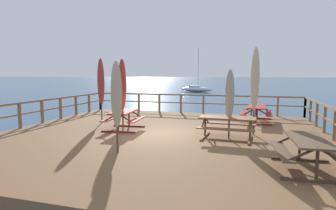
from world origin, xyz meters
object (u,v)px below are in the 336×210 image
at_px(patio_umbrella_tall_mid_left, 101,82).
at_px(patio_umbrella_tall_back_left, 255,80).
at_px(patio_umbrella_short_back, 230,95).
at_px(patio_umbrella_tall_back_right, 122,85).
at_px(patio_umbrella_short_mid, 116,95).
at_px(picnic_table_mid_right, 124,116).
at_px(sailboat_distant, 196,89).
at_px(picnic_table_front_right, 308,147).
at_px(picnic_table_mid_centre, 257,110).
at_px(picnic_table_front_left, 227,123).

bearing_deg(patio_umbrella_tall_mid_left, patio_umbrella_tall_back_left, -6.34).
relative_size(patio_umbrella_short_back, patio_umbrella_tall_back_right, 0.85).
height_order(patio_umbrella_short_back, patio_umbrella_short_mid, patio_umbrella_short_mid).
bearing_deg(patio_umbrella_short_mid, picnic_table_mid_right, 112.29).
relative_size(patio_umbrella_tall_mid_left, sailboat_distant, 0.39).
relative_size(picnic_table_front_right, patio_umbrella_short_mid, 0.74).
bearing_deg(sailboat_distant, picnic_table_mid_centre, -75.01).
distance_m(picnic_table_front_left, patio_umbrella_tall_mid_left, 6.26).
bearing_deg(patio_umbrella_tall_mid_left, picnic_table_mid_right, -35.42).
relative_size(patio_umbrella_short_back, patio_umbrella_short_mid, 0.93).
relative_size(patio_umbrella_tall_back_left, sailboat_distant, 0.42).
distance_m(patio_umbrella_short_back, patio_umbrella_tall_back_left, 1.30).
height_order(picnic_table_front_right, sailboat_distant, sailboat_distant).
height_order(picnic_table_mid_right, sailboat_distant, sailboat_distant).
relative_size(picnic_table_front_left, picnic_table_front_right, 1.03).
bearing_deg(picnic_table_front_right, patio_umbrella_short_back, 125.11).
distance_m(picnic_table_mid_right, sailboat_distant, 38.99).
relative_size(patio_umbrella_short_mid, patio_umbrella_tall_back_right, 0.92).
bearing_deg(picnic_table_mid_right, patio_umbrella_tall_mid_left, 144.58).
distance_m(patio_umbrella_short_back, sailboat_distant, 40.08).
distance_m(patio_umbrella_short_mid, patio_umbrella_tall_back_left, 5.24).
bearing_deg(patio_umbrella_tall_back_left, patio_umbrella_tall_mid_left, 173.66).
xyz_separation_m(picnic_table_mid_centre, patio_umbrella_short_mid, (-3.98, -6.63, 1.11)).
bearing_deg(patio_umbrella_short_back, picnic_table_front_right, -54.89).
height_order(picnic_table_front_left, patio_umbrella_tall_back_left, patio_umbrella_tall_back_left).
bearing_deg(patio_umbrella_short_mid, picnic_table_mid_centre, 59.05).
xyz_separation_m(picnic_table_front_left, picnic_table_mid_right, (-4.18, 0.47, -0.01)).
bearing_deg(picnic_table_mid_centre, patio_umbrella_short_mid, -120.95).
relative_size(picnic_table_mid_right, patio_umbrella_tall_back_left, 0.54).
bearing_deg(patio_umbrella_tall_back_right, picnic_table_mid_centre, 32.98).
height_order(patio_umbrella_tall_mid_left, sailboat_distant, sailboat_distant).
height_order(picnic_table_front_left, picnic_table_front_right, same).
relative_size(picnic_table_front_left, picnic_table_mid_right, 1.15).
xyz_separation_m(patio_umbrella_short_back, patio_umbrella_tall_back_left, (0.84, 0.84, 0.51)).
relative_size(picnic_table_mid_centre, patio_umbrella_short_back, 0.91).
bearing_deg(picnic_table_mid_centre, picnic_table_mid_right, -146.36).
bearing_deg(picnic_table_front_left, picnic_table_front_right, -53.35).
xyz_separation_m(picnic_table_mid_centre, sailboat_distant, (-9.44, 35.25, -0.92)).
relative_size(picnic_table_mid_centre, patio_umbrella_tall_back_left, 0.69).
height_order(picnic_table_mid_right, patio_umbrella_short_mid, patio_umbrella_short_mid).
distance_m(patio_umbrella_short_back, patio_umbrella_short_mid, 4.03).
distance_m(picnic_table_front_left, patio_umbrella_short_back, 1.00).
bearing_deg(patio_umbrella_tall_back_left, patio_umbrella_short_back, -134.79).
height_order(patio_umbrella_tall_mid_left, patio_umbrella_tall_back_right, patio_umbrella_tall_mid_left).
height_order(picnic_table_mid_centre, patio_umbrella_short_back, patio_umbrella_short_back).
bearing_deg(picnic_table_front_right, patio_umbrella_tall_back_right, 152.51).
bearing_deg(picnic_table_mid_centre, patio_umbrella_tall_back_left, -93.47).
bearing_deg(picnic_table_mid_right, patio_umbrella_short_back, -5.24).
bearing_deg(picnic_table_mid_centre, patio_umbrella_tall_back_right, -147.02).
relative_size(patio_umbrella_tall_back_right, patio_umbrella_tall_back_left, 0.89).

